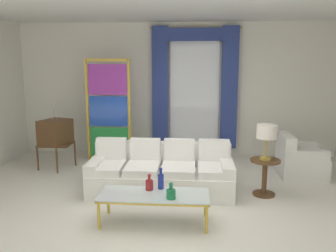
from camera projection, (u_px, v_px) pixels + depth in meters
ground_plane at (166, 204)px, 5.41m from camera, size 16.00×16.00×0.00m
wall_rear at (177, 90)px, 8.13m from camera, size 8.00×0.12×3.00m
ceiling_slab at (170, 5)px, 5.64m from camera, size 8.00×7.60×0.04m
curtained_window at (195, 80)px, 7.90m from camera, size 2.00×0.17×2.70m
couch_white_long at (161, 174)px, 5.91m from camera, size 2.35×0.93×0.86m
coffee_table at (154, 196)px, 4.73m from camera, size 1.46×0.58×0.41m
bottle_blue_decanter at (161, 180)px, 4.90m from camera, size 0.08×0.08×0.31m
bottle_crystal_tall at (171, 193)px, 4.55m from camera, size 0.12×0.12×0.22m
bottle_amber_squat at (149, 184)px, 4.86m from camera, size 0.10×0.10×0.23m
vintage_tv at (55, 133)px, 7.12m from camera, size 0.67×0.72×1.35m
armchair_white at (298, 161)px, 6.71m from camera, size 0.82×0.82×0.80m
stained_glass_divider at (109, 113)px, 7.52m from camera, size 0.95×0.05×2.20m
peacock_figurine at (128, 157)px, 7.23m from camera, size 0.44×0.60×0.50m
round_side_table at (265, 174)px, 5.73m from camera, size 0.48×0.48×0.59m
table_lamp_brass at (267, 133)px, 5.61m from camera, size 0.32×0.32×0.57m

